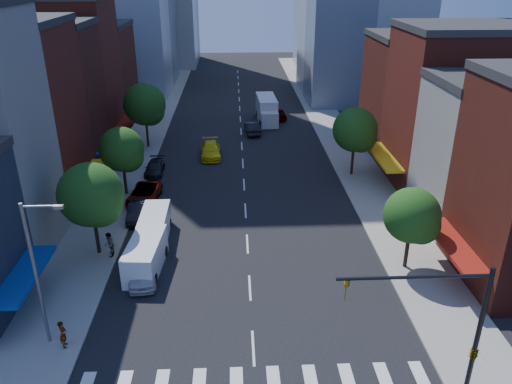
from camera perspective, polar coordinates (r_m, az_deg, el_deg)
ground at (r=30.49m, az=-0.32°, el=-17.40°), size 220.00×220.00×0.00m
sidewalk_left at (r=66.93m, az=-12.52°, el=6.18°), size 5.00×120.00×0.15m
sidewalk_right at (r=67.25m, az=9.09°, el=6.54°), size 5.00×120.00×0.15m
bldg_left_2 at (r=49.26m, az=-26.83°, el=7.27°), size 12.00×9.00×16.00m
bldg_left_3 at (r=56.97m, az=-23.51°, el=9.37°), size 12.00×8.00×15.00m
bldg_left_4 at (r=64.60m, az=-21.18°, el=12.24°), size 12.00×9.00×17.00m
bldg_left_5 at (r=73.88m, az=-18.77°, el=12.34°), size 12.00×10.00×13.00m
bldg_right_1 at (r=45.88m, az=26.11°, el=3.64°), size 12.00×8.00×12.00m
bldg_right_2 at (r=53.15m, az=22.08°, el=8.64°), size 12.00×10.00×15.00m
bldg_right_3 at (r=62.34m, az=18.35°, el=10.35°), size 12.00×10.00×13.00m
traffic_signal at (r=26.63m, az=22.83°, el=-15.24°), size 7.24×2.24×8.00m
streetlight at (r=30.15m, az=-23.69°, el=-7.84°), size 2.25×0.25×9.00m
tree_left_near at (r=38.48m, az=-18.14°, el=-0.58°), size 4.80×4.80×7.30m
tree_left_mid at (r=48.51m, az=-14.95°, el=4.53°), size 4.20×4.20×6.65m
tree_left_far at (r=61.47m, az=-12.47°, el=9.57°), size 5.00×5.00×7.75m
tree_right_near at (r=36.82m, az=17.62°, el=-2.83°), size 4.00×4.00×6.20m
tree_right_far at (r=52.55m, az=11.42°, el=6.79°), size 4.60×4.60×7.20m
parked_car_front at (r=36.47m, az=-12.79°, el=-8.66°), size 2.38×4.84×1.59m
parked_car_second at (r=45.05m, az=-13.36°, el=-2.12°), size 1.65×4.41×1.44m
parked_car_third at (r=48.07m, az=-12.68°, el=-0.26°), size 3.02×5.68×1.52m
parked_car_rear at (r=54.54m, az=-11.51°, el=2.73°), size 1.84×4.51×1.31m
cargo_van_near at (r=37.27m, az=-12.57°, el=-7.21°), size 2.60×5.63×2.33m
cargo_van_far at (r=41.34m, az=-11.53°, el=-3.85°), size 2.18×5.27×2.24m
taxi at (r=58.59m, az=-5.20°, el=4.80°), size 2.55×5.61×1.59m
traffic_car_oncoming at (r=66.73m, az=-0.42°, el=7.35°), size 2.13×4.91×1.57m
traffic_car_far at (r=73.58m, az=2.63°, el=8.91°), size 2.23×4.52×1.48m
box_truck at (r=72.20m, az=1.25°, el=9.34°), size 2.87×8.49×3.38m
pedestrian_near at (r=31.81m, az=-21.18°, el=-14.90°), size 0.53×0.71×1.75m
pedestrian_far at (r=39.48m, az=-16.44°, el=-5.80°), size 0.82×1.01×1.96m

